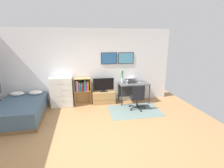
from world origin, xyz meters
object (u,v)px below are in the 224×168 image
Objects in this scene: desk at (133,86)px; dresser at (62,92)px; bookshelf at (82,88)px; television at (104,85)px; computer_mouse at (139,83)px; laptop at (131,81)px; wine_glass at (127,80)px; office_chair at (138,97)px; bed at (21,110)px; tv_stand at (104,97)px; bamboo_vase at (122,76)px.

dresser is at bearing -179.97° from desk.
bookshelf is 1.91m from desk.
computer_mouse is (1.33, -0.11, 0.05)m from television.
television is at bearing -176.88° from laptop.
wine_glass is (-0.21, -0.18, 0.07)m from laptop.
wine_glass is (2.34, -0.14, 0.34)m from dresser.
desk is (1.13, 0.01, -0.11)m from television.
desk is 1.28× the size of office_chair.
television is 0.88m from wine_glass.
bed is 1.38m from dresser.
office_chair is 1.98× the size of laptop.
dresser is 1.51m from tv_stand.
desk is 10.61× the size of computer_mouse.
computer_mouse is at bearing -4.84° from bookshelf.
bed is 3.65m from office_chair.
bookshelf is 2.25× the size of laptop.
laptop is (2.55, 0.03, 0.27)m from dresser.
wine_glass is at bearing 8.70° from bed.
television is at bearing -0.28° from dresser.
bamboo_vase reaches higher than computer_mouse.
bamboo_vase is (-0.40, 0.11, 0.38)m from desk.
television is 4.18× the size of wine_glass.
television is at bearing -179.57° from desk.
tv_stand is at bearing 0.58° from dresser.
laptop is 4.18× the size of computer_mouse.
computer_mouse is at bearing -5.87° from tv_stand.
computer_mouse is at bearing -31.35° from desk.
bed is 3.57m from wine_glass.
tv_stand is 1.77× the size of bamboo_vase.
dresser is at bearing -175.36° from bookshelf.
bed is 19.00× the size of computer_mouse.
tv_stand is 1.10× the size of television.
television is at bearing -170.92° from bamboo_vase.
television is (0.00, -0.02, 0.48)m from tv_stand.
desk is at bearing 0.43° from television.
desk is 6.13× the size of wine_glass.
bookshelf reaches higher than television.
laptop reaches higher than tv_stand.
bookshelf is at bearing 173.10° from wine_glass.
bamboo_vase is at bearing 117.52° from wine_glass.
dresser is 1.49m from television.
desk is 0.41m from wine_glass.
office_chair reaches higher than bed.
bed is at bearing -163.92° from television.
bookshelf reaches higher than bed.
bookshelf reaches higher than desk.
bookshelf is at bearing -179.81° from laptop.
bookshelf is at bearing 176.93° from tv_stand.
dresser reaches higher than office_chair.
bed is 10.98× the size of wine_glass.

